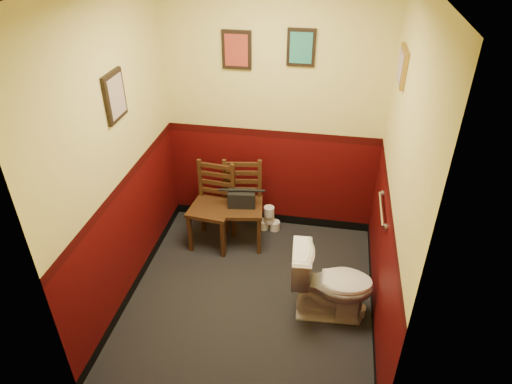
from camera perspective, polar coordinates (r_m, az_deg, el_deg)
floor at (r=4.38m, az=-0.59°, el=-12.87°), size 2.20×2.40×0.00m
wall_back at (r=4.61m, az=2.11°, el=9.98°), size 2.20×0.00×2.70m
wall_front at (r=2.60m, az=-5.73°, el=-10.50°), size 2.20×0.00×2.70m
wall_left at (r=3.88m, az=-16.92°, el=3.94°), size 0.00×2.40×2.70m
wall_right at (r=3.53m, az=17.09°, el=0.94°), size 0.00×2.40×2.70m
grab_bar at (r=3.95m, az=15.46°, el=-2.08°), size 0.05×0.56×0.06m
framed_print_back_a at (r=4.45m, az=-2.44°, el=17.33°), size 0.28×0.04×0.36m
framed_print_back_b at (r=4.35m, az=5.66°, el=17.53°), size 0.26×0.04×0.34m
framed_print_left at (r=3.75m, az=-17.22°, el=11.36°), size 0.04×0.30×0.38m
framed_print_right at (r=3.80m, az=17.80°, el=14.74°), size 0.04×0.34×0.28m
toilet at (r=4.04m, az=9.46°, el=-11.24°), size 0.74×0.45×0.70m
toilet_brush at (r=4.27m, az=12.84°, el=-14.25°), size 0.10×0.10×0.37m
chair_left at (r=4.75m, az=-5.44°, el=-1.78°), size 0.46×0.46×0.90m
chair_right at (r=4.74m, az=-1.76°, el=-1.63°), size 0.48×0.48×0.91m
handbag at (r=4.65m, az=-1.81°, el=-0.83°), size 0.29×0.17×0.20m
tp_stack at (r=5.08m, az=1.65°, el=-3.49°), size 0.24×0.15×0.31m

